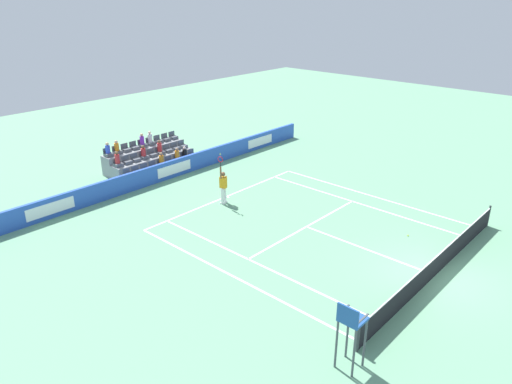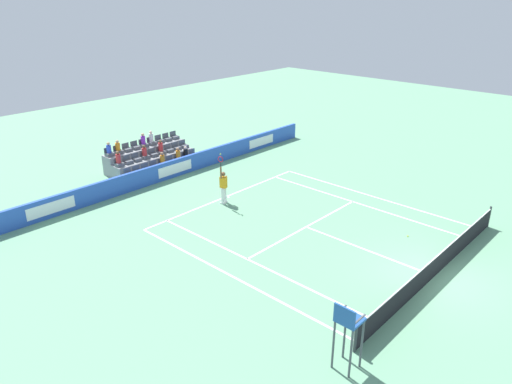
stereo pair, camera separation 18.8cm
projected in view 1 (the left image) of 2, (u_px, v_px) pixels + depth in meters
name	position (u px, v px, depth m)	size (l,w,h in m)	color
ground_plane	(435.00, 275.00, 19.34)	(80.00, 80.00, 0.00)	#669E77
line_baseline	(226.00, 197.00, 26.71)	(10.97, 0.10, 0.01)	white
line_service	(306.00, 227.00, 23.30)	(8.23, 0.10, 0.01)	white
line_centre_service	(365.00, 249.00, 21.32)	(0.10, 6.40, 0.01)	white
line_singles_sideline_left	(256.00, 263.00, 20.21)	(0.10, 11.89, 0.01)	white
line_singles_sideline_right	(359.00, 204.00, 25.83)	(0.10, 11.89, 0.01)	white
line_doubles_sideline_left	(233.00, 276.00, 19.27)	(0.10, 11.89, 0.01)	white
line_doubles_sideline_right	(372.00, 196.00, 26.77)	(0.10, 11.89, 0.01)	white
line_centre_mark	(228.00, 197.00, 26.64)	(0.10, 0.20, 0.01)	white
sponsor_barrier	(173.00, 168.00, 29.33)	(23.39, 0.22, 1.08)	blue
tennis_net	(437.00, 265.00, 19.15)	(11.97, 0.10, 1.07)	#33383D
tennis_player	(223.00, 186.00, 25.49)	(0.54, 0.41, 2.85)	white
umpire_chair	(351.00, 327.00, 14.02)	(0.70, 0.70, 2.34)	#474C54
stadium_stand	(150.00, 160.00, 30.75)	(5.58, 2.85, 2.19)	gray
loose_tennis_ball	(408.00, 235.00, 22.41)	(0.07, 0.07, 0.07)	#D1E533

